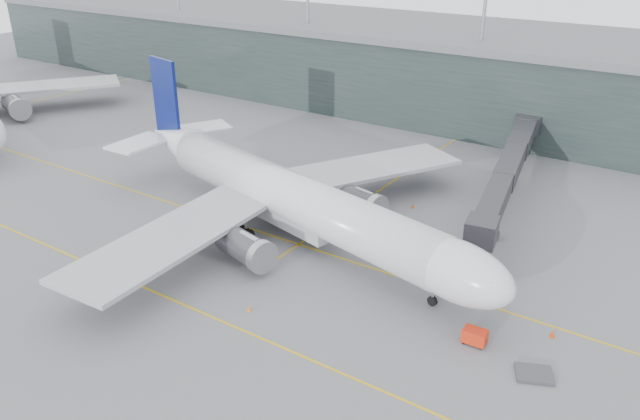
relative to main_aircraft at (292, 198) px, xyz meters
The scene contains 17 objects.
ground 5.98m from the main_aircraft, 141.45° to the left, with size 320.00×320.00×0.00m, color #5A5A5F.
taxiline_a 5.72m from the main_aircraft, 151.37° to the right, with size 160.00×0.25×0.02m, color gold.
taxiline_b 18.46m from the main_aircraft, 99.59° to the right, with size 160.00×0.25×0.02m, color gold.
taxiline_lead_main 22.93m from the main_aircraft, 84.84° to the left, with size 0.25×60.00×0.02m, color gold.
taxiline_lead_adj 81.26m from the main_aircraft, 163.99° to the left, with size 0.25×60.00×0.02m, color gold.
terminal 60.52m from the main_aircraft, 92.83° to the left, with size 240.00×36.00×29.00m.
main_aircraft is the anchor object (origin of this frame).
jet_bridge 31.24m from the main_aircraft, 54.95° to the left, with size 10.45×43.08×6.17m.
gse_cart 26.65m from the main_aircraft, 17.57° to the right, with size 2.10×1.39×1.39m.
baggage_dolly 32.35m from the main_aircraft, 16.79° to the right, with size 2.87×2.30×0.29m, color #37383C.
uld_a 15.68m from the main_aircraft, 118.76° to the left, with size 2.36×2.01×1.92m.
uld_b 15.90m from the main_aircraft, 108.15° to the left, with size 2.47×2.14×1.95m.
uld_c 13.00m from the main_aircraft, 96.42° to the left, with size 2.17×1.98×1.61m.
cone_nose 30.92m from the main_aircraft, ahead, with size 0.47×0.47×0.75m, color red.
cone_wing_stbd 16.63m from the main_aircraft, 68.63° to the right, with size 0.38×0.38×0.61m, color orange.
cone_wing_port 17.17m from the main_aircraft, 60.10° to the left, with size 0.40×0.40×0.63m, color #CD550B.
cone_tail 16.74m from the main_aircraft, 150.95° to the right, with size 0.47×0.47×0.75m, color red.
Camera 1 is at (41.59, -54.14, 33.07)m, focal length 35.00 mm.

